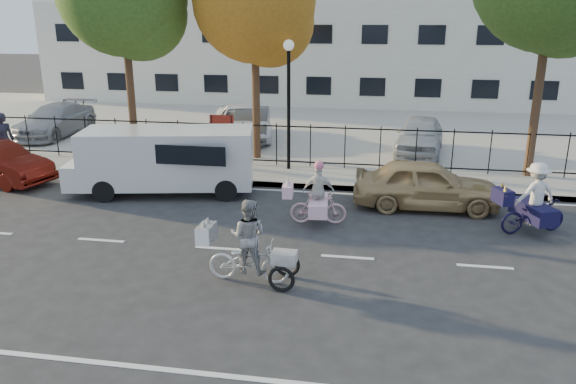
% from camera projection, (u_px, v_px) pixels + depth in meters
% --- Properties ---
extents(ground, '(120.00, 120.00, 0.00)m').
position_uv_depth(ground, '(220.00, 249.00, 13.20)').
color(ground, '#333334').
extents(road_markings, '(60.00, 9.52, 0.01)m').
position_uv_depth(road_markings, '(220.00, 248.00, 13.20)').
color(road_markings, silver).
rests_on(road_markings, ground).
extents(curb, '(60.00, 0.10, 0.15)m').
position_uv_depth(curb, '(264.00, 184.00, 17.93)').
color(curb, '#A8A399').
rests_on(curb, ground).
extents(sidewalk, '(60.00, 2.20, 0.15)m').
position_uv_depth(sidewalk, '(271.00, 175.00, 18.91)').
color(sidewalk, '#A8A399').
rests_on(sidewalk, ground).
extents(parking_lot, '(60.00, 15.60, 0.15)m').
position_uv_depth(parking_lot, '(306.00, 126.00, 27.27)').
color(parking_lot, '#A8A399').
rests_on(parking_lot, ground).
extents(iron_fence, '(58.00, 0.06, 1.50)m').
position_uv_depth(iron_fence, '(277.00, 144.00, 19.69)').
color(iron_fence, black).
rests_on(iron_fence, sidewalk).
extents(building, '(34.00, 10.00, 6.00)m').
position_uv_depth(building, '(328.00, 51.00, 35.78)').
color(building, silver).
rests_on(building, ground).
extents(lamppost, '(0.36, 0.36, 4.33)m').
position_uv_depth(lamppost, '(289.00, 82.00, 18.57)').
color(lamppost, black).
rests_on(lamppost, sidewalk).
extents(street_sign, '(0.85, 0.06, 1.80)m').
position_uv_depth(street_sign, '(222.00, 130.00, 19.46)').
color(street_sign, black).
rests_on(street_sign, sidewalk).
extents(zebra_trike, '(2.07, 0.79, 1.77)m').
position_uv_depth(zebra_trike, '(249.00, 250.00, 11.41)').
color(zebra_trike, silver).
rests_on(zebra_trike, ground).
extents(unicorn_bike, '(1.70, 1.19, 1.70)m').
position_uv_depth(unicorn_bike, '(317.00, 201.00, 14.60)').
color(unicorn_bike, beige).
rests_on(unicorn_bike, ground).
extents(bull_bike, '(2.01, 1.43, 1.82)m').
position_uv_depth(bull_bike, '(533.00, 205.00, 13.99)').
color(bull_bike, black).
rests_on(bull_bike, ground).
extents(white_van, '(5.84, 2.81, 1.97)m').
position_uv_depth(white_van, '(165.00, 158.00, 17.02)').
color(white_van, white).
rests_on(white_van, ground).
extents(gold_sedan, '(4.10, 1.73, 1.39)m').
position_uv_depth(gold_sedan, '(427.00, 184.00, 15.78)').
color(gold_sedan, tan).
rests_on(gold_sedan, ground).
extents(pedestrian, '(0.83, 0.80, 1.92)m').
position_uv_depth(pedestrian, '(3.00, 140.00, 19.42)').
color(pedestrian, black).
rests_on(pedestrian, sidewalk).
extents(lot_car_a, '(1.98, 4.69, 1.35)m').
position_uv_depth(lot_car_a, '(55.00, 120.00, 24.52)').
color(lot_car_a, '#94959B').
rests_on(lot_car_a, parking_lot).
extents(lot_car_b, '(3.51, 5.43, 1.39)m').
position_uv_depth(lot_car_b, '(242.00, 122.00, 23.95)').
color(lot_car_b, white).
rests_on(lot_car_b, parking_lot).
extents(lot_car_c, '(2.05, 4.19, 1.32)m').
position_uv_depth(lot_car_c, '(252.00, 124.00, 23.74)').
color(lot_car_c, '#52555A').
rests_on(lot_car_c, parking_lot).
extents(lot_car_d, '(2.15, 4.29, 1.40)m').
position_uv_depth(lot_car_d, '(420.00, 135.00, 21.41)').
color(lot_car_d, '#AFB3B7').
rests_on(lot_car_d, parking_lot).
extents(tree_mid, '(4.28, 4.28, 7.84)m').
position_uv_depth(tree_mid, '(259.00, 7.00, 19.42)').
color(tree_mid, '#442D1D').
rests_on(tree_mid, ground).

